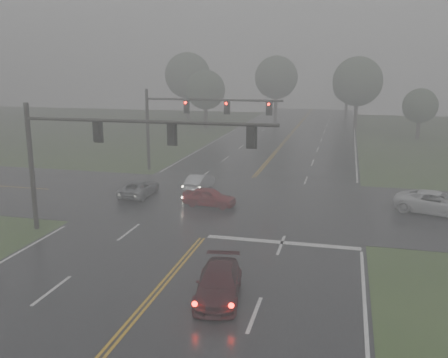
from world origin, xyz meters
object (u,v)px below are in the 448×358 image
(car_grey, at_px, (139,196))
(pickup_white, at_px, (436,214))
(sedan_maroon, at_px, (219,298))
(sedan_red, at_px, (209,206))
(signal_gantry_far, at_px, (187,115))
(signal_gantry_near, at_px, (101,144))
(sedan_silver, at_px, (200,190))

(car_grey, relative_size, pickup_white, 0.81)
(sedan_maroon, height_order, sedan_red, sedan_maroon)
(pickup_white, distance_m, signal_gantry_far, 22.47)
(pickup_white, xyz_separation_m, signal_gantry_near, (-19.28, -8.97, 5.32))
(sedan_silver, xyz_separation_m, signal_gantry_far, (-3.00, 6.34, 5.23))
(pickup_white, xyz_separation_m, signal_gantry_far, (-20.01, 8.78, 5.23))
(pickup_white, relative_size, signal_gantry_near, 0.36)
(car_grey, bearing_deg, sedan_silver, -142.93)
(sedan_maroon, distance_m, signal_gantry_far, 26.18)
(sedan_maroon, xyz_separation_m, pickup_white, (10.91, 15.21, 0.00))
(signal_gantry_near, distance_m, signal_gantry_far, 17.76)
(car_grey, distance_m, signal_gantry_near, 10.16)
(sedan_silver, distance_m, pickup_white, 17.18)
(sedan_silver, height_order, car_grey, sedan_silver)
(sedan_maroon, distance_m, car_grey, 17.80)
(car_grey, bearing_deg, pickup_white, -178.53)
(car_grey, bearing_deg, sedan_red, 167.26)
(car_grey, bearing_deg, signal_gantry_near, 100.83)
(car_grey, relative_size, signal_gantry_near, 0.29)
(sedan_red, distance_m, pickup_white, 15.15)
(sedan_silver, distance_m, signal_gantry_far, 8.75)
(sedan_red, relative_size, car_grey, 0.88)
(signal_gantry_near, bearing_deg, signal_gantry_far, 92.35)
(sedan_silver, bearing_deg, sedan_maroon, 113.33)
(pickup_white, bearing_deg, sedan_red, 115.05)
(sedan_red, height_order, sedan_silver, sedan_red)
(signal_gantry_far, bearing_deg, sedan_maroon, -69.23)
(sedan_maroon, relative_size, car_grey, 1.05)
(sedan_maroon, height_order, signal_gantry_far, signal_gantry_far)
(sedan_maroon, xyz_separation_m, sedan_silver, (-6.10, 17.65, 0.00))
(sedan_maroon, distance_m, sedan_silver, 18.67)
(sedan_red, xyz_separation_m, pickup_white, (15.04, 1.80, 0.00))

